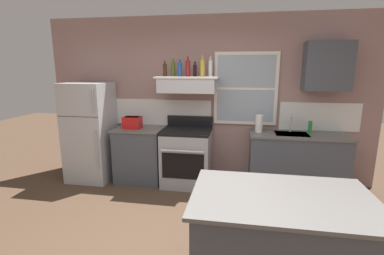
{
  "coord_description": "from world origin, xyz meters",
  "views": [
    {
      "loc": [
        0.56,
        -2.31,
        1.87
      ],
      "look_at": [
        -0.05,
        1.2,
        1.1
      ],
      "focal_mm": 25.7,
      "sensor_mm": 36.0,
      "label": 1
    }
  ],
  "objects_px": {
    "refrigerator": "(91,132)",
    "toaster": "(132,122)",
    "bottle_clear_tall": "(210,68)",
    "bottle_red_label_wine": "(188,68)",
    "kitchen_island": "(279,248)",
    "bottle_champagne_gold_foil": "(203,68)",
    "paper_towel_roll": "(259,124)",
    "bottle_blue_liqueur": "(180,69)",
    "bottle_balsamic_dark": "(195,70)",
    "stove_range": "(187,157)",
    "bottle_olive_oil_square": "(173,69)",
    "dish_soap_bottle": "(310,127)",
    "bottle_brown_stout": "(165,70)"
  },
  "relations": [
    {
      "from": "refrigerator",
      "to": "toaster",
      "type": "xyz_separation_m",
      "value": [
        0.75,
        0.01,
        0.19
      ]
    },
    {
      "from": "refrigerator",
      "to": "bottle_clear_tall",
      "type": "relative_size",
      "value": 5.41
    },
    {
      "from": "bottle_red_label_wine",
      "to": "toaster",
      "type": "bearing_deg",
      "value": -174.33
    },
    {
      "from": "toaster",
      "to": "kitchen_island",
      "type": "xyz_separation_m",
      "value": [
        2.06,
        -2.11,
        -0.55
      ]
    },
    {
      "from": "toaster",
      "to": "kitchen_island",
      "type": "distance_m",
      "value": 3.01
    },
    {
      "from": "bottle_champagne_gold_foil",
      "to": "kitchen_island",
      "type": "xyz_separation_m",
      "value": [
        0.93,
        -2.25,
        -1.42
      ]
    },
    {
      "from": "paper_towel_roll",
      "to": "bottle_blue_liqueur",
      "type": "bearing_deg",
      "value": 178.31
    },
    {
      "from": "refrigerator",
      "to": "paper_towel_roll",
      "type": "bearing_deg",
      "value": 1.25
    },
    {
      "from": "bottle_balsamic_dark",
      "to": "stove_range",
      "type": "bearing_deg",
      "value": -145.07
    },
    {
      "from": "toaster",
      "to": "bottle_olive_oil_square",
      "type": "xyz_separation_m",
      "value": [
        0.66,
        0.17,
        0.85
      ]
    },
    {
      "from": "bottle_blue_liqueur",
      "to": "bottle_balsamic_dark",
      "type": "relative_size",
      "value": 1.16
    },
    {
      "from": "bottle_red_label_wine",
      "to": "dish_soap_bottle",
      "type": "height_order",
      "value": "bottle_red_label_wine"
    },
    {
      "from": "refrigerator",
      "to": "stove_range",
      "type": "height_order",
      "value": "refrigerator"
    },
    {
      "from": "toaster",
      "to": "bottle_olive_oil_square",
      "type": "relative_size",
      "value": 1.07
    },
    {
      "from": "stove_range",
      "to": "bottle_clear_tall",
      "type": "relative_size",
      "value": 3.59
    },
    {
      "from": "dish_soap_bottle",
      "to": "bottle_red_label_wine",
      "type": "bearing_deg",
      "value": -178.08
    },
    {
      "from": "stove_range",
      "to": "bottle_blue_liqueur",
      "type": "xyz_separation_m",
      "value": [
        -0.12,
        0.07,
        1.39
      ]
    },
    {
      "from": "bottle_red_label_wine",
      "to": "kitchen_island",
      "type": "bearing_deg",
      "value": -62.36
    },
    {
      "from": "bottle_balsamic_dark",
      "to": "bottle_clear_tall",
      "type": "relative_size",
      "value": 0.74
    },
    {
      "from": "bottle_brown_stout",
      "to": "kitchen_island",
      "type": "xyz_separation_m",
      "value": [
        1.52,
        -2.2,
        -1.39
      ]
    },
    {
      "from": "bottle_champagne_gold_foil",
      "to": "bottle_clear_tall",
      "type": "relative_size",
      "value": 1.05
    },
    {
      "from": "bottle_blue_liqueur",
      "to": "bottle_champagne_gold_foil",
      "type": "distance_m",
      "value": 0.35
    },
    {
      "from": "refrigerator",
      "to": "bottle_olive_oil_square",
      "type": "xyz_separation_m",
      "value": [
        1.41,
        0.17,
        1.04
      ]
    },
    {
      "from": "bottle_brown_stout",
      "to": "bottle_balsamic_dark",
      "type": "distance_m",
      "value": 0.47
    },
    {
      "from": "bottle_balsamic_dark",
      "to": "dish_soap_bottle",
      "type": "bearing_deg",
      "value": 1.8
    },
    {
      "from": "bottle_blue_liqueur",
      "to": "dish_soap_bottle",
      "type": "distance_m",
      "value": 2.17
    },
    {
      "from": "stove_range",
      "to": "bottle_red_label_wine",
      "type": "relative_size",
      "value": 3.65
    },
    {
      "from": "refrigerator",
      "to": "bottle_red_label_wine",
      "type": "bearing_deg",
      "value": 3.37
    },
    {
      "from": "stove_range",
      "to": "bottle_red_label_wine",
      "type": "xyz_separation_m",
      "value": [
        0.01,
        0.07,
        1.41
      ]
    },
    {
      "from": "paper_towel_roll",
      "to": "dish_soap_bottle",
      "type": "bearing_deg",
      "value": 7.47
    },
    {
      "from": "paper_towel_roll",
      "to": "bottle_brown_stout",
      "type": "bearing_deg",
      "value": 178.63
    },
    {
      "from": "bottle_red_label_wine",
      "to": "bottle_balsamic_dark",
      "type": "relative_size",
      "value": 1.33
    },
    {
      "from": "stove_range",
      "to": "bottle_red_label_wine",
      "type": "bearing_deg",
      "value": 83.38
    },
    {
      "from": "refrigerator",
      "to": "bottle_blue_liqueur",
      "type": "relative_size",
      "value": 6.31
    },
    {
      "from": "refrigerator",
      "to": "bottle_balsamic_dark",
      "type": "relative_size",
      "value": 7.32
    },
    {
      "from": "toaster",
      "to": "stove_range",
      "type": "height_order",
      "value": "toaster"
    },
    {
      "from": "refrigerator",
      "to": "bottle_champagne_gold_foil",
      "type": "xyz_separation_m",
      "value": [
        1.88,
        0.14,
        1.06
      ]
    },
    {
      "from": "bottle_olive_oil_square",
      "to": "bottle_clear_tall",
      "type": "height_order",
      "value": "bottle_clear_tall"
    },
    {
      "from": "refrigerator",
      "to": "dish_soap_bottle",
      "type": "bearing_deg",
      "value": 2.6
    },
    {
      "from": "bottle_olive_oil_square",
      "to": "bottle_blue_liqueur",
      "type": "distance_m",
      "value": 0.15
    },
    {
      "from": "kitchen_island",
      "to": "bottle_brown_stout",
      "type": "bearing_deg",
      "value": 124.6
    },
    {
      "from": "bottle_red_label_wine",
      "to": "paper_towel_roll",
      "type": "distance_m",
      "value": 1.38
    },
    {
      "from": "bottle_balsamic_dark",
      "to": "bottle_clear_tall",
      "type": "bearing_deg",
      "value": 17.9
    },
    {
      "from": "bottle_champagne_gold_foil",
      "to": "bottle_clear_tall",
      "type": "bearing_deg",
      "value": 19.59
    },
    {
      "from": "refrigerator",
      "to": "toaster",
      "type": "height_order",
      "value": "refrigerator"
    },
    {
      "from": "refrigerator",
      "to": "toaster",
      "type": "relative_size",
      "value": 5.53
    },
    {
      "from": "refrigerator",
      "to": "dish_soap_bottle",
      "type": "relative_size",
      "value": 9.12
    },
    {
      "from": "refrigerator",
      "to": "bottle_clear_tall",
      "type": "height_order",
      "value": "bottle_clear_tall"
    },
    {
      "from": "bottle_champagne_gold_foil",
      "to": "dish_soap_bottle",
      "type": "xyz_separation_m",
      "value": [
        1.65,
        0.02,
        -0.88
      ]
    },
    {
      "from": "paper_towel_roll",
      "to": "refrigerator",
      "type": "bearing_deg",
      "value": -178.75
    }
  ]
}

